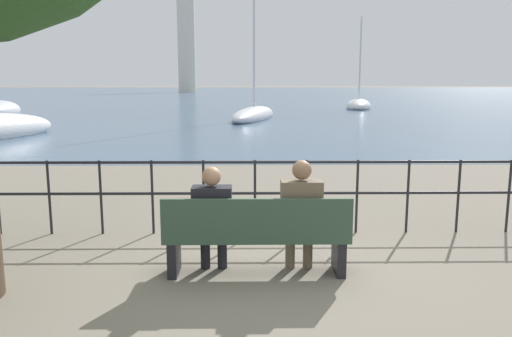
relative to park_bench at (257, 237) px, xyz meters
The scene contains 9 objects.
ground_plane 0.45m from the park_bench, 90.00° to the left, with size 1000.00×1000.00×0.00m, color gray.
harbor_water 157.60m from the park_bench, 90.00° to the left, with size 600.00×300.00×0.01m.
park_bench is the anchor object (origin of this frame).
seated_person_left 0.55m from the park_bench, behind, with size 0.43×0.35×1.21m.
seated_person_right 0.56m from the park_bench, ahead, with size 0.45×0.35×1.28m.
promenade_railing 1.61m from the park_bench, 90.00° to the left, with size 14.44×0.04×1.05m.
sailboat_0 24.81m from the park_bench, 89.49° to the left, with size 3.57×8.84×11.51m.
sailboat_1 38.24m from the park_bench, 76.05° to the left, with size 3.26×6.03×7.92m.
harbor_lighthouse 122.06m from the park_bench, 97.26° to the left, with size 4.33×4.33×27.08m.
Camera 1 is at (-0.08, -5.33, 2.10)m, focal length 35.00 mm.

